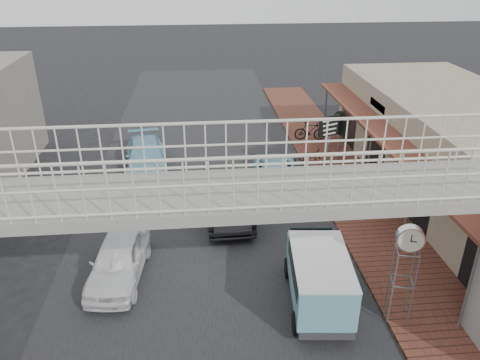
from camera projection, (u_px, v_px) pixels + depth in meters
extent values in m
plane|color=black|center=(209.00, 277.00, 15.25)|extent=(120.00, 120.00, 0.00)
cube|color=black|center=(209.00, 277.00, 15.25)|extent=(10.00, 60.00, 0.01)
cube|color=brown|center=(371.00, 219.00, 18.46)|extent=(3.00, 40.00, 0.10)
cube|color=gray|center=(476.00, 160.00, 18.88)|extent=(6.00, 18.00, 4.00)
cube|color=brown|center=(401.00, 142.00, 18.21)|extent=(1.80, 18.00, 0.12)
cube|color=silver|center=(378.00, 105.00, 21.20)|extent=(0.08, 2.60, 0.90)
cube|color=#B21914|center=(449.00, 163.00, 15.38)|extent=(0.08, 2.20, 0.80)
cube|color=gray|center=(208.00, 196.00, 9.43)|extent=(14.00, 2.00, 0.24)
cube|color=beige|center=(206.00, 147.00, 9.98)|extent=(14.00, 0.08, 1.10)
cube|color=beige|center=(209.00, 187.00, 8.28)|extent=(14.00, 0.08, 1.10)
imported|color=white|center=(119.00, 260.00, 15.01)|extent=(1.94, 4.03, 1.33)
imported|color=black|center=(227.00, 194.00, 18.71)|extent=(1.87, 5.04, 1.65)
imported|color=#73B9C8|center=(274.00, 170.00, 21.37)|extent=(2.47, 4.43, 1.17)
imported|color=#79B9D1|center=(146.00, 156.00, 22.69)|extent=(2.42, 4.79, 1.33)
cylinder|color=black|center=(289.00, 268.00, 15.17)|extent=(0.29, 0.67, 0.65)
cylinder|color=black|center=(333.00, 268.00, 15.17)|extent=(0.29, 0.67, 0.65)
cylinder|color=black|center=(297.00, 323.00, 12.90)|extent=(0.29, 0.67, 0.65)
cylinder|color=black|center=(350.00, 323.00, 12.90)|extent=(0.29, 0.67, 0.65)
cube|color=#66A7B1|center=(320.00, 278.00, 13.44)|extent=(1.87, 3.13, 1.26)
cube|color=#66A7B1|center=(311.00, 250.00, 15.09)|extent=(1.59, 0.98, 0.84)
cube|color=black|center=(321.00, 269.00, 13.29)|extent=(1.85, 2.57, 0.47)
cube|color=silver|center=(322.00, 260.00, 13.16)|extent=(1.89, 3.13, 0.06)
imported|color=black|center=(310.00, 155.00, 23.12)|extent=(1.58, 0.58, 0.82)
imported|color=black|center=(310.00, 131.00, 25.96)|extent=(1.79, 0.71, 1.04)
cylinder|color=#59595B|center=(390.00, 278.00, 13.25)|extent=(0.04, 0.04, 2.28)
cylinder|color=#59595B|center=(410.00, 279.00, 13.17)|extent=(0.04, 0.04, 2.28)
cylinder|color=#59595B|center=(392.00, 290.00, 12.77)|extent=(0.04, 0.04, 2.28)
cylinder|color=#59595B|center=(413.00, 292.00, 12.69)|extent=(0.04, 0.04, 2.28)
cylinder|color=silver|center=(410.00, 238.00, 12.30)|extent=(0.78, 0.44, 0.74)
cylinder|color=beige|center=(411.00, 241.00, 12.18)|extent=(0.64, 0.18, 0.65)
cylinder|color=beige|center=(409.00, 236.00, 12.43)|extent=(0.64, 0.18, 0.65)
cylinder|color=#59595B|center=(328.00, 148.00, 21.09)|extent=(0.10, 0.10, 2.99)
cube|color=black|center=(330.00, 126.00, 20.59)|extent=(1.17, 0.53, 0.93)
cone|color=black|center=(346.00, 123.00, 20.95)|extent=(1.00, 1.28, 1.13)
cube|color=white|center=(330.00, 127.00, 20.56)|extent=(0.77, 0.32, 0.62)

